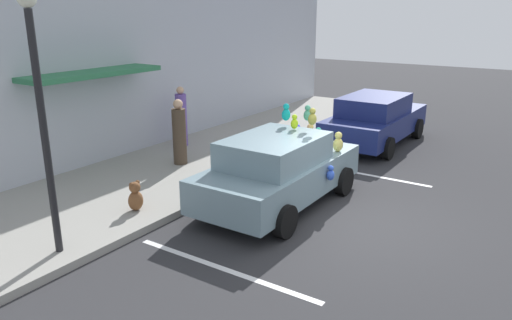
{
  "coord_description": "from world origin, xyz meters",
  "views": [
    {
      "loc": [
        -8.44,
        -3.36,
        4.03
      ],
      "look_at": [
        0.01,
        2.27,
        0.9
      ],
      "focal_mm": 34.31,
      "sensor_mm": 36.0,
      "label": 1
    }
  ],
  "objects_px": {
    "teddy_bear_on_sidewalk": "(135,197)",
    "pedestrian_walking_past": "(179,134)",
    "plush_covered_car": "(279,169)",
    "pedestrian_near_shopfront": "(181,118)",
    "street_lamp_post": "(40,101)",
    "parked_sedan_behind": "(375,119)"
  },
  "relations": [
    {
      "from": "pedestrian_near_shopfront",
      "to": "pedestrian_walking_past",
      "type": "height_order",
      "value": "pedestrian_near_shopfront"
    },
    {
      "from": "plush_covered_car",
      "to": "street_lamp_post",
      "type": "xyz_separation_m",
      "value": [
        -4.09,
        1.83,
        1.88
      ]
    },
    {
      "from": "pedestrian_near_shopfront",
      "to": "teddy_bear_on_sidewalk",
      "type": "bearing_deg",
      "value": -148.96
    },
    {
      "from": "parked_sedan_behind",
      "to": "pedestrian_walking_past",
      "type": "distance_m",
      "value": 6.2
    },
    {
      "from": "street_lamp_post",
      "to": "pedestrian_walking_past",
      "type": "distance_m",
      "value": 5.35
    },
    {
      "from": "pedestrian_near_shopfront",
      "to": "pedestrian_walking_past",
      "type": "relative_size",
      "value": 1.03
    },
    {
      "from": "pedestrian_walking_past",
      "to": "parked_sedan_behind",
      "type": "bearing_deg",
      "value": -32.58
    },
    {
      "from": "teddy_bear_on_sidewalk",
      "to": "street_lamp_post",
      "type": "xyz_separation_m",
      "value": [
        -1.94,
        -0.23,
        2.25
      ]
    },
    {
      "from": "plush_covered_car",
      "to": "parked_sedan_behind",
      "type": "distance_m",
      "value": 5.93
    },
    {
      "from": "parked_sedan_behind",
      "to": "pedestrian_near_shopfront",
      "type": "distance_m",
      "value": 5.92
    },
    {
      "from": "teddy_bear_on_sidewalk",
      "to": "pedestrian_walking_past",
      "type": "xyz_separation_m",
      "value": [
        2.85,
        1.38,
        0.51
      ]
    },
    {
      "from": "pedestrian_near_shopfront",
      "to": "pedestrian_walking_past",
      "type": "bearing_deg",
      "value": -139.73
    },
    {
      "from": "parked_sedan_behind",
      "to": "teddy_bear_on_sidewalk",
      "type": "distance_m",
      "value": 8.32
    },
    {
      "from": "pedestrian_walking_past",
      "to": "street_lamp_post",
      "type": "bearing_deg",
      "value": -161.46
    },
    {
      "from": "parked_sedan_behind",
      "to": "teddy_bear_on_sidewalk",
      "type": "height_order",
      "value": "parked_sedan_behind"
    },
    {
      "from": "plush_covered_car",
      "to": "pedestrian_near_shopfront",
      "type": "height_order",
      "value": "plush_covered_car"
    },
    {
      "from": "parked_sedan_behind",
      "to": "pedestrian_near_shopfront",
      "type": "relative_size",
      "value": 2.61
    },
    {
      "from": "parked_sedan_behind",
      "to": "street_lamp_post",
      "type": "xyz_separation_m",
      "value": [
        -10.02,
        1.73,
        1.9
      ]
    },
    {
      "from": "teddy_bear_on_sidewalk",
      "to": "pedestrian_walking_past",
      "type": "height_order",
      "value": "pedestrian_walking_past"
    },
    {
      "from": "street_lamp_post",
      "to": "pedestrian_walking_past",
      "type": "xyz_separation_m",
      "value": [
        4.79,
        1.61,
        -1.74
      ]
    },
    {
      "from": "plush_covered_car",
      "to": "pedestrian_near_shopfront",
      "type": "bearing_deg",
      "value": 65.61
    },
    {
      "from": "plush_covered_car",
      "to": "pedestrian_walking_past",
      "type": "xyz_separation_m",
      "value": [
        0.71,
        3.44,
        0.14
      ]
    }
  ]
}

